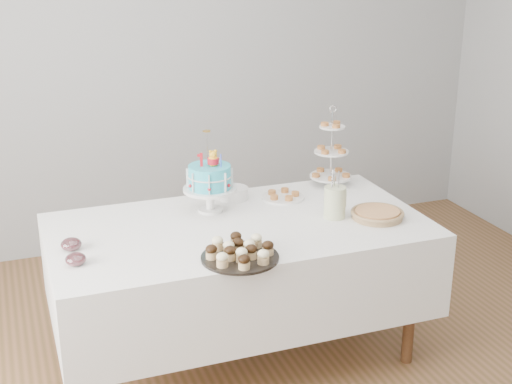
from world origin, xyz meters
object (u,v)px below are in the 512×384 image
object	(u,v)px
jam_bowl_b	(71,244)
utensil_pitcher	(335,201)
birthday_cake	(210,190)
tiered_stand	(331,152)
table	(239,265)
jam_bowl_a	(76,259)
plate_stack	(233,193)
cupcake_tray	(240,251)
pastry_plate	(283,196)
pie	(377,214)

from	to	relation	value
jam_bowl_b	utensil_pitcher	distance (m)	1.34
birthday_cake	jam_bowl_b	size ratio (longest dim) A/B	4.50
birthday_cake	utensil_pitcher	bearing A→B (deg)	-9.73
birthday_cake	tiered_stand	world-z (taller)	tiered_stand
table	jam_bowl_a	bearing A→B (deg)	-166.65
birthday_cake	jam_bowl_b	bearing A→B (deg)	-143.58
plate_stack	jam_bowl_b	distance (m)	1.01
cupcake_tray	pastry_plate	world-z (taller)	cupcake_tray
cupcake_tray	plate_stack	xyz separation A→B (m)	(0.22, 0.76, -0.01)
tiered_stand	jam_bowl_a	distance (m)	1.67
pastry_plate	jam_bowl_b	bearing A→B (deg)	-165.81
jam_bowl_a	pastry_plate	bearing A→B (deg)	21.74
cupcake_tray	jam_bowl_b	world-z (taller)	cupcake_tray
table	pastry_plate	size ratio (longest dim) A/B	8.01
birthday_cake	tiered_stand	xyz separation A→B (m)	(0.79, 0.17, 0.08)
tiered_stand	jam_bowl_b	size ratio (longest dim) A/B	4.93
plate_stack	utensil_pitcher	bearing A→B (deg)	-47.91
birthday_cake	pastry_plate	distance (m)	0.46
pie	tiered_stand	xyz separation A→B (m)	(0.01, 0.57, 0.18)
cupcake_tray	utensil_pitcher	bearing A→B (deg)	26.35
pastry_plate	utensil_pitcher	xyz separation A→B (m)	(0.14, -0.36, 0.08)
pie	plate_stack	xyz separation A→B (m)	(-0.61, 0.54, 0.01)
plate_stack	utensil_pitcher	distance (m)	0.61
birthday_cake	cupcake_tray	size ratio (longest dim) A/B	1.22
birthday_cake	plate_stack	distance (m)	0.24
cupcake_tray	tiered_stand	distance (m)	1.17
table	birthday_cake	size ratio (longest dim) A/B	4.38
birthday_cake	utensil_pitcher	xyz separation A→B (m)	(0.58, -0.31, -0.03)
pie	utensil_pitcher	world-z (taller)	utensil_pitcher
cupcake_tray	plate_stack	distance (m)	0.80
birthday_cake	jam_bowl_b	xyz separation A→B (m)	(-0.76, -0.25, -0.09)
table	pastry_plate	distance (m)	0.51
plate_stack	table	bearing A→B (deg)	-104.34
jam_bowl_a	utensil_pitcher	distance (m)	1.35
plate_stack	pie	bearing A→B (deg)	-41.54
table	pie	size ratio (longest dim) A/B	6.90
table	jam_bowl_a	world-z (taller)	jam_bowl_a
jam_bowl_a	birthday_cake	bearing A→B (deg)	29.40
pie	jam_bowl_b	world-z (taller)	jam_bowl_b
pastry_plate	jam_bowl_a	size ratio (longest dim) A/B	2.54
cupcake_tray	pastry_plate	xyz separation A→B (m)	(0.49, 0.67, -0.02)
table	plate_stack	xyz separation A→B (m)	(0.09, 0.37, 0.26)
table	plate_stack	size ratio (longest dim) A/B	11.57
pie	birthday_cake	bearing A→B (deg)	153.21
pastry_plate	tiered_stand	bearing A→B (deg)	19.06
birthday_cake	pie	xyz separation A→B (m)	(0.79, -0.40, -0.09)
utensil_pitcher	jam_bowl_b	bearing A→B (deg)	-179.35
utensil_pitcher	pie	bearing A→B (deg)	-20.92
birthday_cake	jam_bowl_a	bearing A→B (deg)	-132.59
birthday_cake	jam_bowl_a	xyz separation A→B (m)	(-0.76, -0.43, -0.09)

